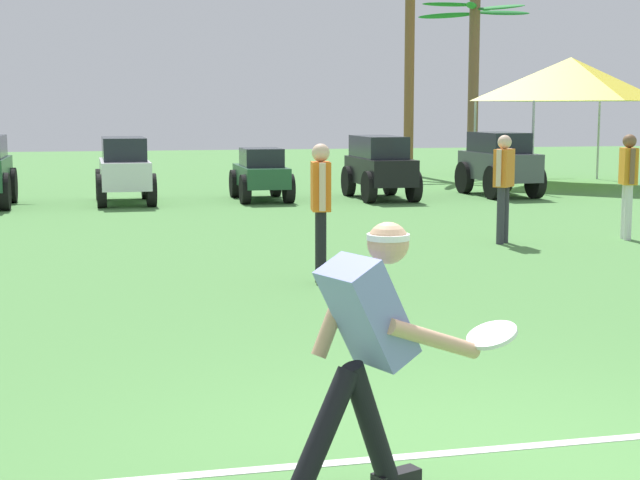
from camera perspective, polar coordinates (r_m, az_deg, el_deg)
The scene contains 14 objects.
ground_plane at distance 5.52m, azimuth 9.03°, elevation -13.13°, with size 80.00×80.00×0.00m, color #508A44.
field_line_paint at distance 5.77m, azimuth 7.95°, elevation -12.12°, with size 27.70×0.09×0.01m, color white.
frisbee_thrower at distance 4.87m, azimuth 2.66°, elevation -6.16°, with size 1.14×0.50×1.40m.
frisbee_in_flight at distance 5.13m, azimuth 9.94°, elevation -5.47°, with size 0.33×0.34×0.12m.
teammate_near_sideline at distance 10.81m, azimuth 0.04°, elevation 2.35°, with size 0.24×0.50×1.56m.
teammate_midfield at distance 14.31m, azimuth 10.64°, elevation 3.54°, with size 0.39×0.41×1.56m.
teammate_deep at distance 15.20m, azimuth 17.49°, elevation 3.56°, with size 0.28×0.49×1.56m.
parked_car_slot_b at distance 20.46m, azimuth -11.32°, elevation 4.14°, with size 1.18×2.42×1.34m.
parked_car_slot_c at distance 20.71m, azimuth -3.46°, elevation 3.89°, with size 1.09×2.20×1.10m.
parked_car_slot_d at distance 21.02m, azimuth 3.48°, elevation 4.37°, with size 1.16×2.41×1.34m.
parked_car_slot_e at distance 22.06m, azimuth 10.37°, elevation 4.47°, with size 1.25×2.39×1.40m.
palm_tree_left_of_centre at distance 28.57m, azimuth 5.27°, elevation 11.12°, with size 3.50×3.12×5.79m.
palm_tree_right_of_centre at distance 29.88m, azimuth 8.93°, elevation 10.05°, with size 3.33×3.07×5.17m.
event_tent at distance 25.36m, azimuth 14.37°, elevation 9.04°, with size 3.75×3.75×3.17m.
Camera 1 is at (-1.93, -4.79, 1.96)m, focal length 55.00 mm.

